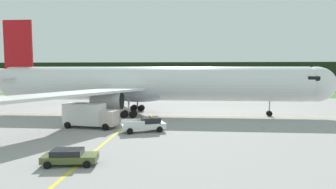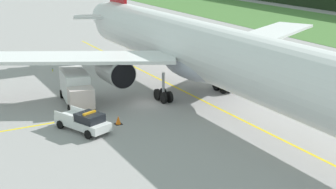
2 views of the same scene
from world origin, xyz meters
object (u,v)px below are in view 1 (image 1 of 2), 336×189
airliner (150,84)px  staff_car (69,156)px  apron_cone (148,124)px  ops_pickup_truck (145,125)px  catering_truck (89,115)px

airliner → staff_car: (-2.06, -27.30, -4.55)m
airliner → apron_cone: airliner is taller
ops_pickup_truck → staff_car: bearing=-105.6°
apron_cone → staff_car: bearing=-101.8°
ops_pickup_truck → staff_car: ops_pickup_truck is taller
ops_pickup_truck → staff_car: (-3.75, -13.42, -0.20)m
catering_truck → staff_car: (4.14, -15.07, -1.05)m
ops_pickup_truck → apron_cone: 3.34m
apron_cone → ops_pickup_truck: bearing=-85.4°
ops_pickup_truck → catering_truck: bearing=168.2°
airliner → ops_pickup_truck: size_ratio=10.72×
catering_truck → airliner: bearing=63.1°
airliner → staff_car: size_ratio=13.36×
apron_cone → catering_truck: bearing=-167.9°
ops_pickup_truck → catering_truck: (-7.88, 1.65, 0.85)m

